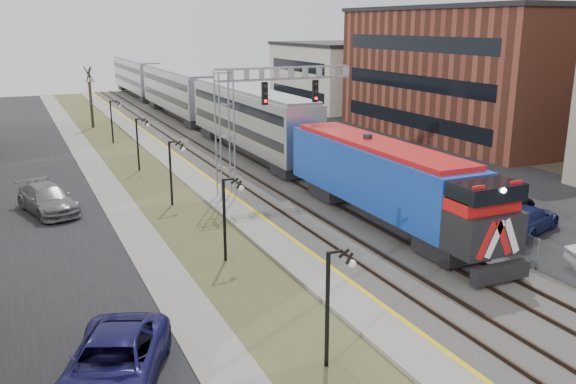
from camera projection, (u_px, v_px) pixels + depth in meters
street_west at (35, 191)px, 40.36m from camera, size 7.00×120.00×0.04m
sidewalk at (105, 184)px, 42.16m from camera, size 2.00×120.00×0.08m
grass_median at (148, 180)px, 43.37m from camera, size 4.00×120.00×0.06m
platform at (189, 174)px, 44.55m from camera, size 2.00×120.00×0.24m
ballast_bed at (252, 168)px, 46.56m from camera, size 8.00×120.00×0.20m
parking_lot at (385, 155)px, 51.39m from camera, size 16.00×120.00×0.04m
platform_edge at (200, 171)px, 44.87m from camera, size 0.24×120.00×0.01m
track_near at (228, 168)px, 45.71m from camera, size 1.58×120.00×0.15m
track_far at (271, 164)px, 47.12m from camera, size 1.58×120.00×0.15m
train at (196, 101)px, 63.79m from camera, size 3.00×85.85×5.33m
signal_gantry at (251, 110)px, 37.84m from camera, size 9.00×1.07×8.15m
lampposts at (222, 219)px, 28.20m from camera, size 0.14×62.14×4.00m
fence at (302, 154)px, 48.06m from camera, size 0.04×120.00×1.60m
buildings_east at (551, 78)px, 51.99m from camera, size 16.00×76.00×15.00m
bare_trees at (10, 143)px, 42.61m from camera, size 12.30×42.30×5.95m
car_lot_c at (492, 203)px, 35.16m from camera, size 5.82×3.22×1.54m
car_lot_d at (526, 219)px, 32.27m from camera, size 5.44×3.79×1.46m
car_lot_e at (384, 160)px, 46.40m from camera, size 4.47×2.20×1.46m
car_street_a at (113, 366)px, 18.28m from camera, size 4.80×6.49×1.64m
car_street_b at (48, 200)px, 35.61m from camera, size 3.63×5.94×1.61m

